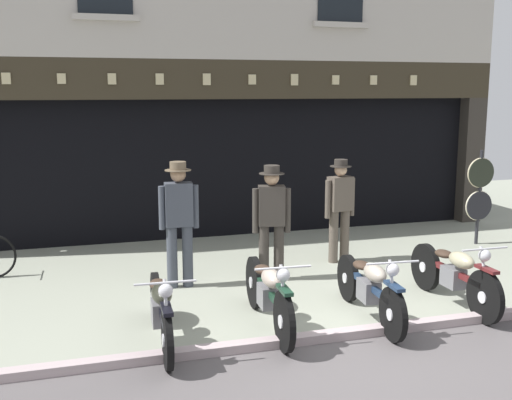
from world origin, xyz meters
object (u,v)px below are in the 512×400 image
shopkeeper_center (272,217)px  salesman_right (340,205)px  motorcycle_center (370,287)px  motorcycle_left (161,308)px  salesman_left (179,217)px  tyre_sign_pole (480,190)px  advert_board_near (90,154)px  motorcycle_center_left (268,293)px  motorcycle_center_right (454,274)px

shopkeeper_center → salesman_right: bearing=-142.4°
motorcycle_center → motorcycle_left: bearing=4.3°
salesman_left → shopkeeper_center: salesman_left is taller
motorcycle_left → tyre_sign_pole: 6.78m
shopkeeper_center → salesman_right: shopkeeper_center is taller
motorcycle_left → tyre_sign_pole: (6.13, 2.84, 0.57)m
salesman_right → tyre_sign_pole: (2.88, 0.34, 0.05)m
advert_board_near → shopkeeper_center: bearing=-51.3°
motorcycle_center → motorcycle_center_left: bearing=-0.5°
motorcycle_center_right → advert_board_near: advert_board_near is taller
motorcycle_center_left → salesman_right: salesman_right is taller
salesman_right → tyre_sign_pole: bearing=175.4°
salesman_right → shopkeeper_center: bearing=13.7°
salesman_left → shopkeeper_center: (1.34, -0.07, -0.05)m
motorcycle_center_left → shopkeeper_center: (0.61, 1.76, 0.52)m
motorcycle_left → shopkeeper_center: (1.88, 1.87, 0.54)m
salesman_right → advert_board_near: advert_board_near is taller
tyre_sign_pole → advert_board_near: size_ratio=1.54×
motorcycle_center_right → tyre_sign_pole: size_ratio=1.16×
motorcycle_center_left → shopkeeper_center: 1.93m
advert_board_near → salesman_left: bearing=-69.9°
shopkeeper_center → salesman_right: 1.51m
motorcycle_center_left → salesman_left: salesman_left is taller
motorcycle_left → tyre_sign_pole: size_ratio=1.13×
tyre_sign_pole → advert_board_near: bearing=163.0°
salesman_left → tyre_sign_pole: bearing=-167.7°
motorcycle_center_right → salesman_left: salesman_left is taller
shopkeeper_center → motorcycle_center_left: bearing=83.4°
motorcycle_center_left → motorcycle_center_right: motorcycle_center_left is taller
motorcycle_center → advert_board_near: 5.88m
motorcycle_center_left → salesman_right: size_ratio=1.23×
motorcycle_center_left → tyre_sign_pole: bearing=-147.3°
motorcycle_center_left → advert_board_near: (-1.81, 4.77, 1.20)m
shopkeeper_center → salesman_left: bearing=9.4°
salesman_left → advert_board_near: (-1.08, 2.94, 0.62)m
motorcycle_center → shopkeeper_center: shopkeeper_center is taller
motorcycle_center_right → salesman_left: size_ratio=1.11×
motorcycle_center_right → advert_board_near: bearing=-46.8°
motorcycle_center_left → advert_board_near: bearing=-65.9°
motorcycle_left → salesman_left: bearing=-103.1°
motorcycle_center_right → salesman_left: 3.77m
motorcycle_left → motorcycle_center: motorcycle_center is taller
tyre_sign_pole → advert_board_near: advert_board_near is taller
motorcycle_center_left → shopkeeper_center: size_ratio=1.21×
motorcycle_left → shopkeeper_center: shopkeeper_center is taller
motorcycle_center_left → motorcycle_center_right: bearing=-175.9°
motorcycle_center → salesman_left: salesman_left is taller
motorcycle_center_right → salesman_right: salesman_right is taller
motorcycle_center → advert_board_near: advert_board_near is taller
salesman_right → motorcycle_center_right: bearing=92.0°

